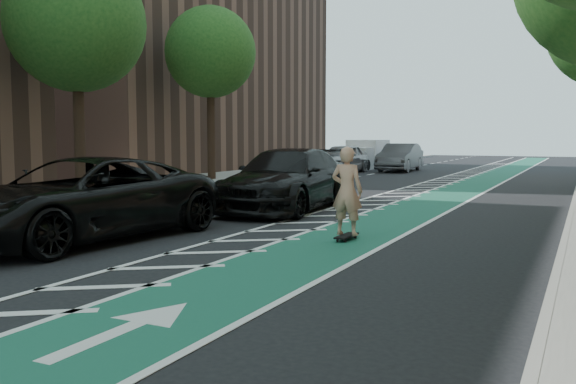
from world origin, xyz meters
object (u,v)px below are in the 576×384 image
Objects in this scene: suv_near at (81,199)px; barrel_a at (161,201)px; suv_far at (287,179)px; skateboarder at (347,191)px.

barrel_a is (-0.57, 3.27, -0.39)m from suv_near.
barrel_a is (-1.96, -3.16, -0.41)m from suv_far.
suv_far reaches higher than barrel_a.
skateboarder is at bearing -55.13° from suv_far.
skateboarder is at bearing -10.14° from barrel_a.
suv_near is (-4.76, -2.31, -0.16)m from skateboarder.
suv_near is 1.01× the size of suv_far.
suv_far is at bearing -50.10° from skateboarder.
skateboarder is 0.30× the size of suv_near.
barrel_a is at bearing -9.60° from skateboarder.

